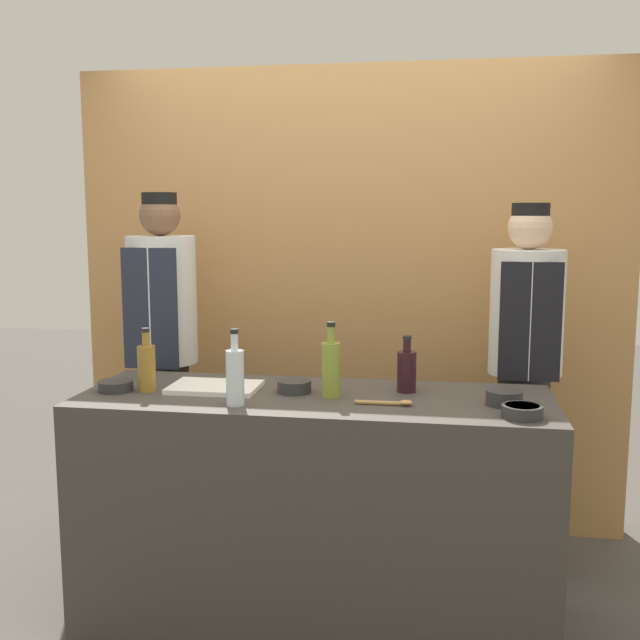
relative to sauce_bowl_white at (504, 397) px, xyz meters
The scene contains 15 objects.
ground_plane 1.22m from the sauce_bowl_white, behind, with size 14.00×14.00×0.00m, color #4C4742.
cabinet_wall 1.36m from the sauce_bowl_white, 122.55° to the left, with size 2.86×0.18×2.40m.
counter 0.88m from the sauce_bowl_white, behind, with size 1.85×0.65×0.95m.
sauce_bowl_white is the anchor object (origin of this frame).
sauce_bowl_brown 1.52m from the sauce_bowl_white, behind, with size 0.14×0.14×0.04m.
sauce_bowl_green 0.81m from the sauce_bowl_white, behind, with size 0.14×0.14×0.05m.
sauce_bowl_orange 0.18m from the sauce_bowl_white, 74.28° to the right, with size 0.14×0.14×0.05m.
cutting_board 1.14m from the sauce_bowl_white, behind, with size 0.36×0.25×0.02m.
bottle_vinegar 1.40m from the sauce_bowl_white, behind, with size 0.07×0.07×0.26m.
bottle_clear 1.01m from the sauce_bowl_white, behind, with size 0.07×0.07×0.29m.
bottle_oil 0.66m from the sauce_bowl_white, behind, with size 0.07×0.07×0.29m.
bottle_wine 0.40m from the sauce_bowl_white, 158.29° to the left, with size 0.08×0.08×0.23m.
wooden_spoon 0.43m from the sauce_bowl_white, 169.47° to the right, with size 0.22×0.04×0.02m.
chef_left 1.72m from the sauce_bowl_white, 157.32° to the left, with size 0.33×0.33×1.76m.
chef_right 0.68m from the sauce_bowl_white, 77.87° to the left, with size 0.33×0.33×1.71m.
Camera 1 is at (0.48, -2.82, 1.67)m, focal length 42.00 mm.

